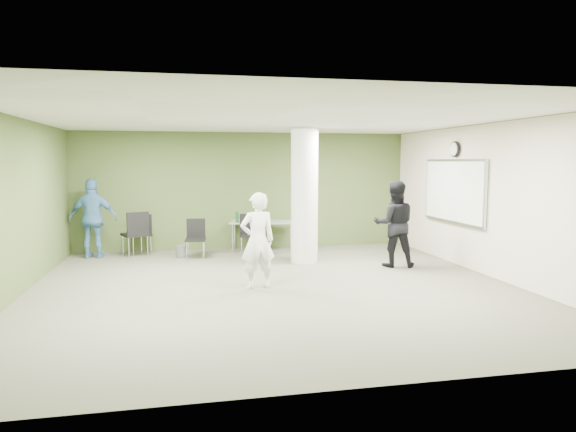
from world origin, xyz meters
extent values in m
plane|color=#535141|center=(0.00, 0.00, 0.00)|extent=(8.00, 8.00, 0.00)
plane|color=white|center=(0.00, 0.00, 2.80)|extent=(8.00, 8.00, 0.00)
cube|color=#495C2B|center=(0.00, 4.00, 1.40)|extent=(8.00, 2.80, 0.02)
cube|color=#495C2B|center=(-4.00, 0.00, 1.40)|extent=(0.02, 8.00, 2.80)
cube|color=beige|center=(4.00, 0.00, 1.40)|extent=(0.02, 8.00, 2.80)
cylinder|color=silver|center=(1.00, 2.00, 1.40)|extent=(0.56, 0.56, 2.80)
cube|color=silver|center=(3.93, 1.20, 1.50)|extent=(0.04, 2.30, 1.30)
cube|color=white|center=(3.91, 1.20, 1.50)|extent=(0.02, 2.20, 1.20)
cylinder|color=black|center=(3.93, 1.20, 2.35)|extent=(0.05, 0.32, 0.32)
cylinder|color=white|center=(3.90, 1.20, 2.35)|extent=(0.02, 0.26, 0.26)
cube|color=gray|center=(0.33, 3.55, 0.69)|extent=(1.58, 0.92, 0.04)
cylinder|color=silver|center=(-0.37, 3.42, 0.33)|extent=(0.04, 0.04, 0.67)
cylinder|color=silver|center=(0.94, 3.17, 0.33)|extent=(0.04, 0.04, 0.67)
cylinder|color=silver|center=(-0.27, 3.93, 0.33)|extent=(0.04, 0.04, 0.67)
cylinder|color=silver|center=(1.04, 3.68, 0.33)|extent=(0.04, 0.04, 0.67)
cylinder|color=#164422|center=(-0.27, 3.37, 0.83)|extent=(0.07, 0.07, 0.25)
cylinder|color=#B2B2B7|center=(0.04, 3.30, 0.79)|extent=(0.06, 0.06, 0.18)
cylinder|color=#4C4C4C|center=(-1.53, 3.03, 0.14)|extent=(0.23, 0.23, 0.27)
cube|color=black|center=(-2.53, 3.36, 0.49)|extent=(0.66, 0.66, 0.05)
cube|color=black|center=(-2.44, 3.15, 0.77)|extent=(0.46, 0.23, 0.49)
cylinder|color=silver|center=(-2.42, 3.63, 0.24)|extent=(0.02, 0.02, 0.47)
cylinder|color=silver|center=(-2.80, 3.47, 0.24)|extent=(0.02, 0.02, 0.47)
cylinder|color=silver|center=(-2.26, 3.25, 0.24)|extent=(0.02, 0.02, 0.47)
cylinder|color=silver|center=(-2.64, 3.09, 0.24)|extent=(0.02, 0.02, 0.47)
cube|color=black|center=(-2.41, 3.65, 0.45)|extent=(0.51, 0.51, 0.05)
cube|color=black|center=(-2.39, 3.44, 0.70)|extent=(0.44, 0.09, 0.45)
cylinder|color=silver|center=(-2.24, 3.86, 0.22)|extent=(0.02, 0.02, 0.43)
cylinder|color=silver|center=(-2.62, 3.82, 0.22)|extent=(0.02, 0.02, 0.43)
cylinder|color=silver|center=(-2.20, 3.48, 0.22)|extent=(0.02, 0.02, 0.43)
cylinder|color=silver|center=(-2.58, 3.44, 0.22)|extent=(0.02, 0.02, 0.43)
cube|color=black|center=(-1.23, 2.84, 0.42)|extent=(0.47, 0.47, 0.05)
cube|color=black|center=(-1.21, 3.04, 0.65)|extent=(0.41, 0.08, 0.42)
cylinder|color=silver|center=(-1.42, 2.69, 0.20)|extent=(0.02, 0.02, 0.40)
cylinder|color=silver|center=(-1.07, 2.65, 0.20)|extent=(0.02, 0.02, 0.40)
cylinder|color=silver|center=(-1.38, 3.04, 0.20)|extent=(0.02, 0.02, 0.40)
cylinder|color=silver|center=(-1.03, 3.00, 0.20)|extent=(0.02, 0.02, 0.40)
cube|color=black|center=(-0.01, 3.09, 0.44)|extent=(0.50, 0.50, 0.05)
cube|color=black|center=(0.01, 3.29, 0.69)|extent=(0.44, 0.09, 0.44)
cylinder|color=silver|center=(-0.22, 2.92, 0.21)|extent=(0.02, 0.02, 0.42)
cylinder|color=silver|center=(0.15, 2.88, 0.21)|extent=(0.02, 0.02, 0.42)
cylinder|color=silver|center=(-0.18, 3.29, 0.21)|extent=(0.02, 0.02, 0.42)
cylinder|color=silver|center=(0.19, 3.26, 0.21)|extent=(0.02, 0.02, 0.42)
imported|color=white|center=(-0.28, -0.04, 0.80)|extent=(0.63, 0.47, 1.60)
imported|color=black|center=(2.66, 1.20, 0.86)|extent=(0.97, 0.84, 1.71)
imported|color=teal|center=(-3.40, 3.40, 0.87)|extent=(1.06, 0.53, 1.74)
camera|label=1|loc=(-1.47, -8.33, 2.09)|focal=32.00mm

